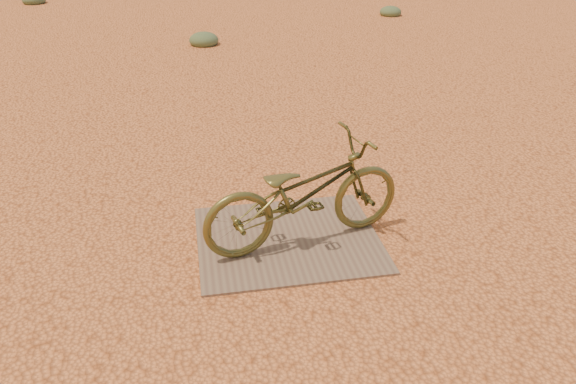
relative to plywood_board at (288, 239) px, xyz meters
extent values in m
plane|color=#E5864A|center=(0.08, -0.07, -0.01)|extent=(120.00, 120.00, 0.00)
cube|color=brown|center=(0.00, 0.00, 0.00)|extent=(1.58, 1.34, 0.02)
imported|color=brown|center=(0.13, -0.06, 0.48)|extent=(1.88, 1.01, 0.94)
ellipsoid|color=#556D47|center=(-0.36, 7.36, -0.01)|extent=(0.59, 0.59, 0.32)
ellipsoid|color=#556D47|center=(4.35, 9.57, -0.01)|extent=(0.53, 0.53, 0.29)
ellipsoid|color=#556D47|center=(-4.71, 12.96, -0.01)|extent=(0.62, 0.62, 0.34)
camera|label=1|loc=(-0.75, -4.09, 2.70)|focal=35.00mm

